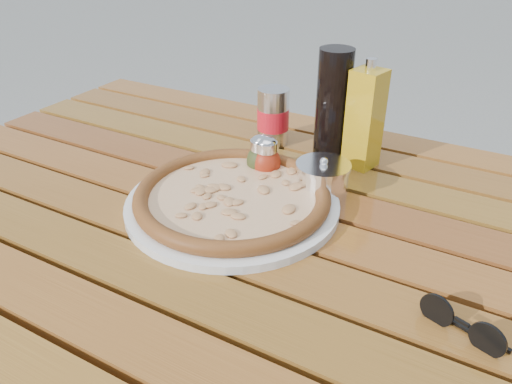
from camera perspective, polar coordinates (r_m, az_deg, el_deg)
The scene contains 10 objects.
table at distance 0.88m, azimuth -0.65°, elevation -6.58°, with size 1.40×0.90×0.75m.
plate at distance 0.84m, azimuth -2.70°, elevation -1.32°, with size 0.36×0.36×0.01m, color silver.
pizza at distance 0.84m, azimuth -2.72°, elevation -0.40°, with size 0.35×0.35×0.03m.
pepper_shaker at distance 0.92m, azimuth 1.18°, elevation 3.83°, with size 0.06×0.06×0.08m.
oregano_shaker at distance 0.93m, azimuth 0.57°, elevation 4.04°, with size 0.06×0.06×0.08m.
dark_bottle at distance 0.98m, azimuth 8.78°, elevation 9.67°, with size 0.07×0.07×0.22m, color black.
soda_can at distance 1.06m, azimuth 1.96°, elevation 8.56°, with size 0.07×0.07×0.12m.
olive_oil_cruet at distance 0.97m, azimuth 12.33°, elevation 8.17°, with size 0.07×0.07×0.21m.
parmesan_tin at distance 0.88m, azimuth 7.62°, elevation 1.55°, with size 0.11×0.11×0.07m.
sunglasses at distance 0.66m, azimuth 22.48°, elevation -13.84°, with size 0.11×0.05×0.04m.
Camera 1 is at (0.35, -0.61, 1.20)m, focal length 35.00 mm.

